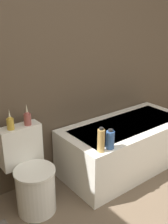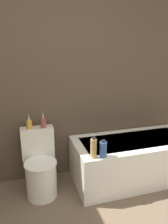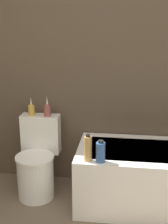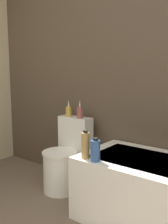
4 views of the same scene
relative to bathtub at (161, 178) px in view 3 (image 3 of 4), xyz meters
name	(u,v)px [view 3 (image 3 of 4)]	position (x,y,z in m)	size (l,w,h in m)	color
wall_back_tiled	(75,54)	(-0.83, 0.40, 1.03)	(6.40, 0.06, 2.60)	brown
bathtub	(161,178)	(0.00, 0.00, 0.00)	(1.49, 0.70, 0.53)	white
toilet	(37,163)	(-1.15, 0.05, 0.04)	(0.37, 0.49, 0.74)	white
vase_gold	(31,109)	(-1.22, 0.20, 0.53)	(0.06, 0.06, 0.18)	gold
vase_silver	(47,109)	(-1.07, 0.20, 0.53)	(0.06, 0.06, 0.20)	#994C47
shampoo_bottle_tall	(88,148)	(-0.62, -0.28, 0.37)	(0.06, 0.06, 0.23)	tan
shampoo_bottle_short	(101,152)	(-0.52, -0.28, 0.35)	(0.07, 0.07, 0.18)	#335999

